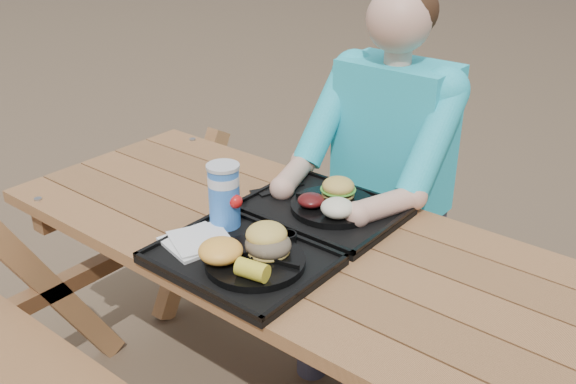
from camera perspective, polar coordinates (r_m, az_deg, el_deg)
The scene contains 17 objects.
picnic_table at distance 2.06m, azimuth 0.00°, elevation -12.75°, with size 1.80×1.49×0.75m, color #999999, non-canonical shape.
tray_near at distance 1.70m, azimuth -4.20°, elevation -6.08°, with size 0.45×0.35×0.02m, color black.
tray_far at distance 1.95m, azimuth 3.17°, elevation -1.66°, with size 0.45×0.35×0.02m, color black.
plate_near at distance 1.66m, azimuth -2.93°, elevation -6.21°, with size 0.26×0.26×0.02m, color black.
plate_far at distance 1.93m, azimuth 4.08°, elevation -1.29°, with size 0.26×0.26×0.02m, color black.
napkin_stack at distance 1.77m, azimuth -8.22°, elevation -4.29°, with size 0.16×0.16×0.02m, color silver.
soda_cup at distance 1.81m, azimuth -5.69°, elevation -0.45°, with size 0.09×0.09×0.18m, color blue.
condiment_bbq at distance 1.77m, azimuth -1.65°, elevation -3.84°, with size 0.05×0.05×0.03m, color black.
condiment_mustard at distance 1.75m, azimuth -0.06°, elevation -4.13°, with size 0.05×0.05×0.03m, color yellow.
sandwich at distance 1.65m, azimuth -1.79°, elevation -3.63°, with size 0.12×0.12×0.12m, color #DFB74F, non-canonical shape.
mac_cheese at distance 1.64m, azimuth -6.02°, elevation -5.21°, with size 0.11×0.11×0.06m, color #FFB743.
corn_cob at distance 1.56m, azimuth -3.19°, elevation -6.94°, with size 0.08×0.08×0.05m, color yellow, non-canonical shape.
cutlery_far at distance 2.05m, azimuth -0.59°, elevation 0.26°, with size 0.03×0.16×0.01m, color black.
burger at distance 1.96m, azimuth 4.50°, elevation 0.86°, with size 0.10×0.10×0.09m, color gold, non-canonical shape.
baked_beans at distance 1.90m, azimuth 2.07°, elevation -0.74°, with size 0.08×0.08×0.04m, color #4E0F10.
potato_salad at distance 1.84m, azimuth 4.40°, elevation -1.42°, with size 0.10×0.10×0.05m, color #EDE7C9.
diner at distance 2.31m, azimuth 8.81°, elevation -0.58°, with size 0.48×0.84×1.28m, color #1CC7C2, non-canonical shape.
Camera 1 is at (1.01, -1.25, 1.66)m, focal length 40.00 mm.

